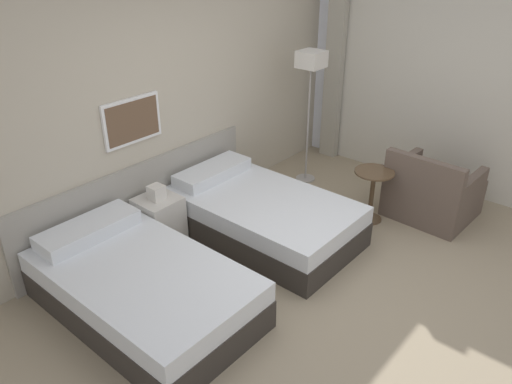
{
  "coord_description": "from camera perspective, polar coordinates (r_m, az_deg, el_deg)",
  "views": [
    {
      "loc": [
        -3.16,
        -1.76,
        2.85
      ],
      "look_at": [
        0.09,
        1.01,
        0.59
      ],
      "focal_mm": 35.0,
      "sensor_mm": 36.0,
      "label": 1
    }
  ],
  "objects": [
    {
      "name": "wall_window",
      "position": [
        6.18,
        24.25,
        11.31
      ],
      "size": [
        0.21,
        4.56,
        2.7
      ],
      "color": "white",
      "rests_on": "ground_plane"
    },
    {
      "name": "armchair",
      "position": [
        5.82,
        19.45,
        -0.24
      ],
      "size": [
        0.84,
        0.88,
        0.79
      ],
      "rotation": [
        0.0,
        0.0,
        1.53
      ],
      "color": "brown",
      "rests_on": "ground_plane"
    },
    {
      "name": "bed_near_window",
      "position": [
        5.16,
        0.61,
        -2.61
      ],
      "size": [
        1.12,
        1.91,
        0.57
      ],
      "color": "#332D28",
      "rests_on": "ground_plane"
    },
    {
      "name": "ground_plane",
      "position": [
        4.6,
        9.1,
        -10.8
      ],
      "size": [
        16.0,
        16.0,
        0.0
      ],
      "primitive_type": "plane",
      "color": "gray"
    },
    {
      "name": "nightstand",
      "position": [
        5.12,
        -10.99,
        -3.07
      ],
      "size": [
        0.4,
        0.4,
        0.64
      ],
      "color": "beige",
      "rests_on": "ground_plane"
    },
    {
      "name": "wall_headboard",
      "position": [
        5.2,
        -10.05,
        10.09
      ],
      "size": [
        10.0,
        0.1,
        2.7
      ],
      "color": "#B7AD99",
      "rests_on": "ground_plane"
    },
    {
      "name": "floor_lamp",
      "position": [
        5.97,
        6.28,
        13.61
      ],
      "size": [
        0.28,
        0.28,
        1.62
      ],
      "color": "#9E9993",
      "rests_on": "ground_plane"
    },
    {
      "name": "side_table",
      "position": [
        5.48,
        13.2,
        0.62
      ],
      "size": [
        0.42,
        0.42,
        0.59
      ],
      "color": "brown",
      "rests_on": "ground_plane"
    },
    {
      "name": "bed_near_door",
      "position": [
        4.3,
        -12.97,
        -10.51
      ],
      "size": [
        1.12,
        1.91,
        0.57
      ],
      "color": "#332D28",
      "rests_on": "ground_plane"
    }
  ]
}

